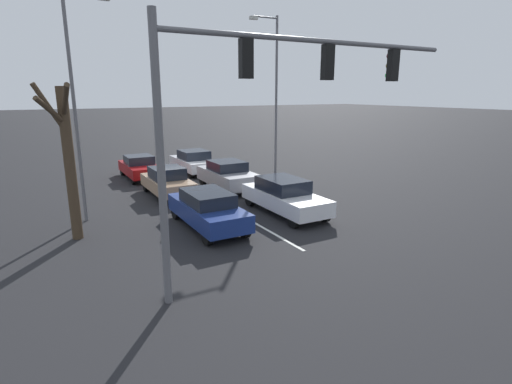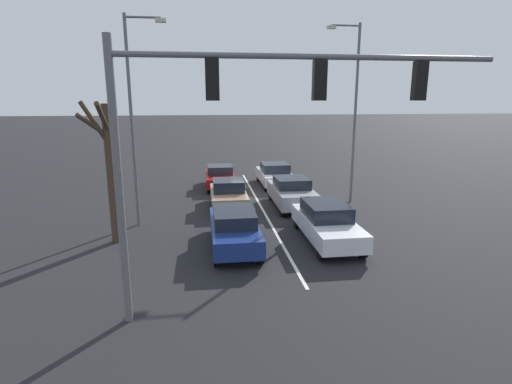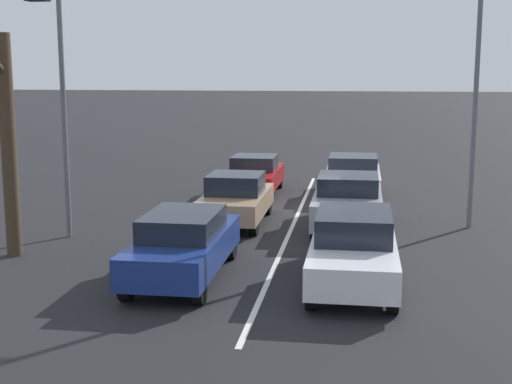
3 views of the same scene
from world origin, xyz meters
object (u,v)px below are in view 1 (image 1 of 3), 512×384
(car_white_leftlane_front, at_px, (284,196))
(street_lamp_left_shoulder, at_px, (274,91))
(car_tan_midlane_second, at_px, (168,182))
(car_gray_leftlane_second, at_px, (228,175))
(car_navy_midlane_front, at_px, (208,209))
(traffic_signal_gantry, at_px, (269,93))
(car_maroon_midlane_third, at_px, (140,167))
(street_lamp_right_shoulder, at_px, (78,96))
(car_silver_leftlane_third, at_px, (194,161))
(bare_tree_near, at_px, (68,157))

(car_white_leftlane_front, height_order, street_lamp_left_shoulder, street_lamp_left_shoulder)
(car_tan_midlane_second, xyz_separation_m, car_gray_leftlane_second, (-3.32, 0.23, 0.05))
(car_navy_midlane_front, xyz_separation_m, street_lamp_left_shoulder, (-6.84, -6.12, 4.51))
(car_gray_leftlane_second, bearing_deg, car_tan_midlane_second, -3.92)
(traffic_signal_gantry, relative_size, street_lamp_left_shoulder, 1.01)
(car_tan_midlane_second, height_order, traffic_signal_gantry, traffic_signal_gantry)
(car_maroon_midlane_third, height_order, street_lamp_right_shoulder, street_lamp_right_shoulder)
(car_white_leftlane_front, xyz_separation_m, street_lamp_left_shoulder, (-3.12, -5.94, 4.49))
(car_white_leftlane_front, bearing_deg, street_lamp_left_shoulder, -117.69)
(car_navy_midlane_front, bearing_deg, traffic_signal_gantry, 87.94)
(car_white_leftlane_front, bearing_deg, car_navy_midlane_front, 2.67)
(car_silver_leftlane_third, bearing_deg, bare_tree_near, 49.47)
(car_silver_leftlane_third, xyz_separation_m, street_lamp_left_shoulder, (-3.28, 4.70, 4.53))
(car_white_leftlane_front, xyz_separation_m, street_lamp_right_shoulder, (7.64, -3.16, 4.30))
(car_gray_leftlane_second, xyz_separation_m, bare_tree_near, (8.16, 4.28, 2.25))
(car_gray_leftlane_second, bearing_deg, bare_tree_near, 27.65)
(car_silver_leftlane_third, bearing_deg, car_navy_midlane_front, 71.77)
(car_gray_leftlane_second, height_order, car_maroon_midlane_third, car_gray_leftlane_second)
(car_white_leftlane_front, height_order, car_silver_leftlane_third, car_white_leftlane_front)
(car_white_leftlane_front, relative_size, traffic_signal_gantry, 0.50)
(car_gray_leftlane_second, height_order, traffic_signal_gantry, traffic_signal_gantry)
(car_white_leftlane_front, relative_size, bare_tree_near, 0.86)
(street_lamp_left_shoulder, bearing_deg, car_maroon_midlane_third, -33.81)
(traffic_signal_gantry, distance_m, bare_tree_near, 7.83)
(car_tan_midlane_second, relative_size, car_gray_leftlane_second, 0.93)
(car_navy_midlane_front, relative_size, car_gray_leftlane_second, 1.04)
(car_navy_midlane_front, bearing_deg, street_lamp_left_shoulder, -138.19)
(street_lamp_right_shoulder, bearing_deg, car_navy_midlane_front, 139.65)
(car_tan_midlane_second, xyz_separation_m, traffic_signal_gantry, (0.34, 10.54, 4.45))
(car_tan_midlane_second, xyz_separation_m, bare_tree_near, (4.84, 4.51, 2.30))
(car_tan_midlane_second, distance_m, car_maroon_midlane_third, 5.03)
(car_tan_midlane_second, height_order, street_lamp_right_shoulder, street_lamp_right_shoulder)
(car_white_leftlane_front, height_order, car_navy_midlane_front, car_white_leftlane_front)
(traffic_signal_gantry, bearing_deg, car_navy_midlane_front, -92.06)
(car_maroon_midlane_third, bearing_deg, car_white_leftlane_front, 109.57)
(car_maroon_midlane_third, bearing_deg, car_gray_leftlane_second, 123.80)
(traffic_signal_gantry, bearing_deg, car_silver_leftlane_third, -103.42)
(street_lamp_right_shoulder, distance_m, bare_tree_near, 3.06)
(traffic_signal_gantry, height_order, street_lamp_left_shoulder, street_lamp_left_shoulder)
(traffic_signal_gantry, distance_m, street_lamp_right_shoulder, 9.00)
(car_gray_leftlane_second, distance_m, car_silver_leftlane_third, 5.36)
(car_silver_leftlane_third, relative_size, traffic_signal_gantry, 0.46)
(car_white_leftlane_front, distance_m, car_silver_leftlane_third, 10.64)
(car_tan_midlane_second, bearing_deg, car_gray_leftlane_second, 176.08)
(car_tan_midlane_second, distance_m, street_lamp_right_shoulder, 6.41)
(car_silver_leftlane_third, relative_size, bare_tree_near, 0.78)
(car_navy_midlane_front, relative_size, car_tan_midlane_second, 1.12)
(car_navy_midlane_front, relative_size, street_lamp_right_shoulder, 0.51)
(car_tan_midlane_second, height_order, car_gray_leftlane_second, car_gray_leftlane_second)
(street_lamp_right_shoulder, bearing_deg, street_lamp_left_shoulder, -165.49)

